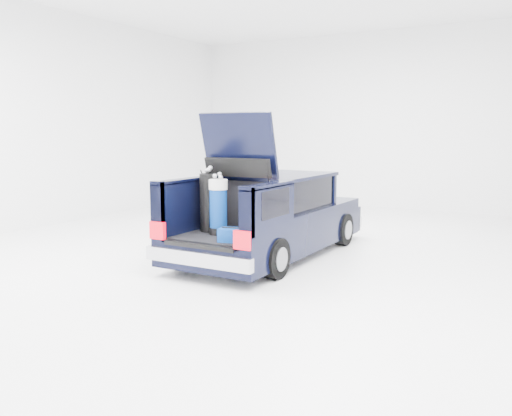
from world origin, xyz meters
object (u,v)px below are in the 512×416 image
Objects in this scene: red_suitcase at (260,217)px; blue_duffel at (233,235)px; black_golf_bag at (209,202)px; car at (273,217)px; blue_golf_bag at (218,206)px.

red_suitcase is 1.37× the size of blue_duffel.
red_suitcase is at bearing -19.69° from black_golf_bag.
car is 1.46m from red_suitcase.
blue_golf_bag reaches higher than blue_duffel.
red_suitcase is at bearing -69.86° from car.
car is 1.50m from black_golf_bag.
black_golf_bag is at bearing 133.12° from blue_duffel.
red_suitcase is (0.50, -1.35, 0.22)m from car.
black_golf_bag reaches higher than blue_duffel.
blue_golf_bag is at bearing 130.13° from blue_duffel.
red_suitcase is 0.60m from blue_duffel.
blue_duffel is (0.37, -1.91, 0.02)m from car.
black_golf_bag is at bearing -175.54° from red_suitcase.
blue_duffel is at bearing -34.99° from blue_golf_bag.
blue_duffel is (-0.13, -0.55, -0.20)m from red_suitcase.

